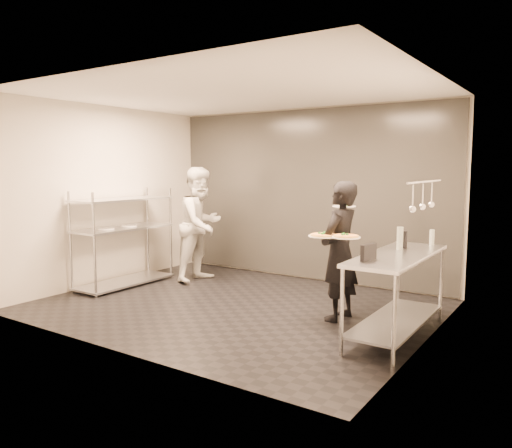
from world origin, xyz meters
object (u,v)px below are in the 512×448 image
Objects in this scene: pass_rack at (123,237)px; bottle_dark at (405,240)px; prep_counter at (397,281)px; chef at (201,224)px; bottle_clear at (432,237)px; pizza_plate_far at (346,236)px; pos_monitor at (369,252)px; pizza_plate_near at (324,235)px; salad_plate at (344,205)px; bottle_green at (400,238)px; waiter at (340,251)px.

bottle_dark is (4.27, 0.41, 0.25)m from pass_rack.
prep_counter is 0.98× the size of chef.
chef is 3.69m from bottle_clear.
pos_monitor is at bearing -47.83° from pizza_plate_far.
pass_rack is 3.46m from pizza_plate_near.
pizza_plate_far is at bearing -140.25° from bottle_dark.
salad_plate is 0.89m from bottle_green.
salad_plate is (-0.87, 0.55, 0.75)m from prep_counter.
chef reaches higher than bottle_clear.
pass_rack is 6.91× the size of pos_monitor.
bottle_green is at bearing 100.86° from waiter.
waiter is 0.34m from pizza_plate_near.
prep_counter is 8.91× the size of bottle_dark.
pass_rack is 1.23m from chef.
chef is at bearing 169.70° from bottle_green.
pass_rack reaches higher than bottle_clear.
waiter is at bearing 140.68° from pos_monitor.
pos_monitor is at bearing -7.45° from pass_rack.
pass_rack is 8.40× the size of bottle_clear.
waiter is 0.77m from bottle_dark.
chef reaches higher than pizza_plate_near.
pizza_plate_near is (2.66, -0.95, 0.13)m from chef.
bottle_clear is at bearing 79.47° from prep_counter.
pizza_plate_near is 1.23× the size of salad_plate.
prep_counter is 6.20× the size of salad_plate.
prep_counter is 1.07× the size of waiter.
salad_plate is at bearing 170.09° from bottle_dark.
pizza_plate_far is 1.26× the size of bottle_green.
pos_monitor is at bearing -92.74° from bottle_green.
pos_monitor is (-0.12, -0.55, 0.38)m from prep_counter.
chef is 2.83m from pizza_plate_near.
prep_counter is 7.01× the size of bottle_green.
pass_rack reaches higher than pos_monitor.
prep_counter is at bearing -100.53° from bottle_clear.
bottle_clear is (0.15, 0.80, 0.39)m from prep_counter.
prep_counter is 9.45× the size of bottle_clear.
salad_plate is at bearing 89.39° from pizza_plate_near.
pizza_plate_near is 1.87× the size of bottle_clear.
chef is 9.14× the size of bottle_dark.
pos_monitor is at bearing -55.54° from salad_plate.
bottle_green is at bearing -17.00° from salad_plate.
bottle_clear is at bearing -91.46° from chef.
waiter is at bearing -148.26° from bottle_clear.
bottle_green is at bearing 4.11° from pass_rack.
bottle_clear is at bearing 13.94° from salad_plate.
pass_rack is 4.25m from pos_monitor.
pizza_plate_near is at bearing -179.08° from prep_counter.
bottle_green is 0.55m from bottle_clear.
pos_monitor is 1.15× the size of bottle_dark.
waiter is (-0.78, 0.23, 0.22)m from prep_counter.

